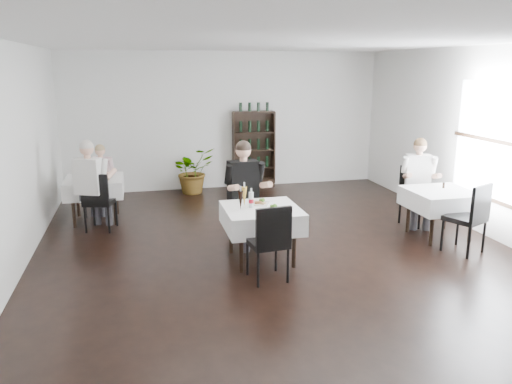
# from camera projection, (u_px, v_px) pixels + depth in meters

# --- Properties ---
(room_shell) EXTENTS (9.00, 9.00, 9.00)m
(room_shell) POSITION_uv_depth(u_px,v_px,m) (283.00, 155.00, 6.79)
(room_shell) COLOR black
(room_shell) RESTS_ON ground
(window_right) EXTENTS (0.06, 2.30, 1.85)m
(window_right) POSITION_uv_depth(u_px,v_px,m) (503.00, 146.00, 7.57)
(window_right) COLOR white
(window_right) RESTS_ON room_shell
(wine_shelf) EXTENTS (0.90, 0.28, 1.75)m
(wine_shelf) POSITION_uv_depth(u_px,v_px,m) (254.00, 150.00, 11.15)
(wine_shelf) COLOR black
(wine_shelf) RESTS_ON ground
(main_table) EXTENTS (1.03, 1.03, 0.77)m
(main_table) POSITION_uv_depth(u_px,v_px,m) (261.00, 218.00, 6.93)
(main_table) COLOR black
(main_table) RESTS_ON ground
(left_table) EXTENTS (0.98, 0.98, 0.77)m
(left_table) POSITION_uv_depth(u_px,v_px,m) (95.00, 187.00, 8.75)
(left_table) COLOR black
(left_table) RESTS_ON ground
(right_table) EXTENTS (0.98, 0.98, 0.77)m
(right_table) POSITION_uv_depth(u_px,v_px,m) (441.00, 200.00, 7.89)
(right_table) COLOR black
(right_table) RESTS_ON ground
(potted_tree) EXTENTS (1.13, 1.07, 0.99)m
(potted_tree) POSITION_uv_depth(u_px,v_px,m) (193.00, 171.00, 10.73)
(potted_tree) COLOR #316221
(potted_tree) RESTS_ON ground
(main_chair_far) EXTENTS (0.51, 0.52, 0.99)m
(main_chair_far) POSITION_uv_depth(u_px,v_px,m) (247.00, 207.00, 7.67)
(main_chair_far) COLOR black
(main_chair_far) RESTS_ON ground
(main_chair_near) EXTENTS (0.51, 0.52, 1.01)m
(main_chair_near) POSITION_uv_depth(u_px,v_px,m) (270.00, 238.00, 6.23)
(main_chair_near) COLOR black
(main_chair_near) RESTS_ON ground
(left_chair_far) EXTENTS (0.61, 0.61, 1.02)m
(left_chair_far) POSITION_uv_depth(u_px,v_px,m) (90.00, 182.00, 9.26)
(left_chair_far) COLOR black
(left_chair_far) RESTS_ON ground
(left_chair_near) EXTENTS (0.56, 0.56, 0.99)m
(left_chair_near) POSITION_uv_depth(u_px,v_px,m) (98.00, 198.00, 8.19)
(left_chair_near) COLOR black
(left_chair_near) RESTS_ON ground
(right_chair_far) EXTENTS (0.61, 0.62, 1.03)m
(right_chair_far) POSITION_uv_depth(u_px,v_px,m) (414.00, 190.00, 8.63)
(right_chair_far) COLOR black
(right_chair_far) RESTS_ON ground
(right_chair_near) EXTENTS (0.64, 0.64, 1.05)m
(right_chair_near) POSITION_uv_depth(u_px,v_px,m) (471.00, 214.00, 7.19)
(right_chair_near) COLOR black
(right_chair_near) RESTS_ON ground
(diner_main) EXTENTS (0.64, 0.66, 1.60)m
(diner_main) POSITION_uv_depth(u_px,v_px,m) (245.00, 186.00, 7.49)
(diner_main) COLOR #3F3F46
(diner_main) RESTS_ON ground
(diner_left_far) EXTENTS (0.54, 0.57, 1.29)m
(diner_left_far) POSITION_uv_depth(u_px,v_px,m) (101.00, 174.00, 9.20)
(diner_left_far) COLOR #3F3F46
(diner_left_far) RESTS_ON ground
(diner_left_near) EXTENTS (0.69, 0.72, 1.54)m
(diner_left_near) POSITION_uv_depth(u_px,v_px,m) (91.00, 178.00, 8.15)
(diner_left_near) COLOR #3F3F46
(diner_left_near) RESTS_ON ground
(diner_right_far) EXTENTS (0.63, 0.67, 1.51)m
(diner_right_far) POSITION_uv_depth(u_px,v_px,m) (419.00, 175.00, 8.45)
(diner_right_far) COLOR #3F3F46
(diner_right_far) RESTS_ON ground
(plate_far) EXTENTS (0.32, 0.32, 0.08)m
(plate_far) POSITION_uv_depth(u_px,v_px,m) (260.00, 203.00, 7.07)
(plate_far) COLOR white
(plate_far) RESTS_ON main_table
(plate_near) EXTENTS (0.30, 0.30, 0.09)m
(plate_near) POSITION_uv_depth(u_px,v_px,m) (271.00, 210.00, 6.72)
(plate_near) COLOR white
(plate_near) RESTS_ON main_table
(pilsner_dark) EXTENTS (0.08, 0.08, 0.33)m
(pilsner_dark) POSITION_uv_depth(u_px,v_px,m) (241.00, 200.00, 6.76)
(pilsner_dark) COLOR black
(pilsner_dark) RESTS_ON main_table
(pilsner_lager) EXTENTS (0.08, 0.08, 0.34)m
(pilsner_lager) POSITION_uv_depth(u_px,v_px,m) (244.00, 196.00, 6.93)
(pilsner_lager) COLOR gold
(pilsner_lager) RESTS_ON main_table
(coke_bottle) EXTENTS (0.07, 0.07, 0.28)m
(coke_bottle) POSITION_uv_depth(u_px,v_px,m) (251.00, 200.00, 6.87)
(coke_bottle) COLOR silver
(coke_bottle) RESTS_ON main_table
(napkin_cutlery) EXTENTS (0.22, 0.22, 0.02)m
(napkin_cutlery) POSITION_uv_depth(u_px,v_px,m) (284.00, 209.00, 6.80)
(napkin_cutlery) COLOR black
(napkin_cutlery) RESTS_ON main_table
(pepper_mill) EXTENTS (0.05, 0.05, 0.09)m
(pepper_mill) POSITION_uv_depth(u_px,v_px,m) (444.00, 185.00, 8.00)
(pepper_mill) COLOR black
(pepper_mill) RESTS_ON right_table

